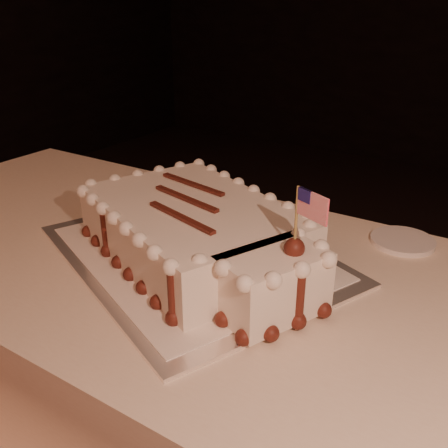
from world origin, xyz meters
The scene contains 5 objects.
banquet_table centered at (0.00, 0.60, 0.38)m, with size 2.40×0.80×0.75m, color beige.
cake_board centered at (-0.27, 0.61, 0.75)m, with size 0.63×0.47×0.01m, color white.
doily centered at (-0.27, 0.61, 0.76)m, with size 0.56×0.42×0.00m, color white.
sheet_cake centered at (-0.24, 0.60, 0.82)m, with size 0.62×0.49×0.23m.
side_plate centered at (0.10, 0.92, 0.76)m, with size 0.14×0.14×0.01m, color white.
Camera 1 is at (0.30, -0.15, 1.26)m, focal length 40.00 mm.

